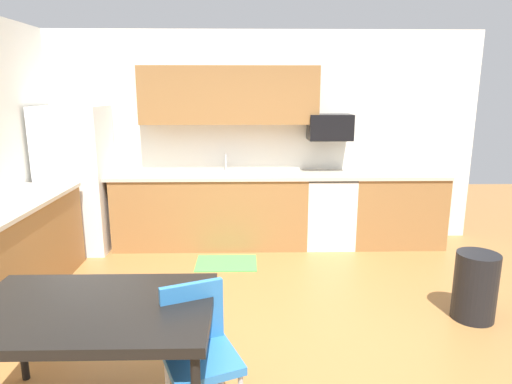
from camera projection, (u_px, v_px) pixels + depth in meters
The scene contains 17 objects.
ground_plane at pixel (259, 342), 3.54m from camera, with size 12.00×12.00×0.00m, color #9E6B38.
wall_back at pixel (253, 138), 5.82m from camera, with size 5.80×0.10×2.70m, color white.
cabinet_run_back at pixel (211, 211), 5.67m from camera, with size 2.41×0.60×0.90m, color olive.
cabinet_run_back_right at pixel (395, 210), 5.72m from camera, with size 1.14×0.60×0.90m, color olive.
cabinet_run_left at pixel (12, 255), 4.17m from camera, with size 0.60×2.00×0.90m, color olive.
countertop_back at pixel (254, 175), 5.57m from camera, with size 4.80×0.64×0.04m, color beige.
countertop_left at pixel (6, 207), 4.06m from camera, with size 0.64×2.00×0.04m, color beige.
upper_cabinets_back at pixel (229, 95), 5.47m from camera, with size 2.20×0.34×0.70m, color olive.
refrigerator at pixel (77, 179), 5.45m from camera, with size 0.76×0.70×1.78m, color white.
oven_range at pixel (328, 210), 5.70m from camera, with size 0.60×0.60×0.91m.
microwave at pixel (330, 127), 5.56m from camera, with size 0.54×0.36×0.32m, color black.
sink_basin at pixel (225, 178), 5.57m from camera, with size 0.48×0.40×0.14m, color #A5A8AD.
sink_faucet at pixel (226, 163), 5.71m from camera, with size 0.02×0.02×0.24m, color #B2B5BA.
dining_table at pixel (92, 315), 2.57m from camera, with size 1.40×0.90×0.75m.
chair_near_table at pixel (198, 345), 2.59m from camera, with size 0.52×0.52×0.85m.
trash_bin at pixel (475, 286), 3.85m from camera, with size 0.36×0.36×0.60m, color black.
floor_mat at pixel (226, 263), 5.14m from camera, with size 0.70×0.50×0.01m, color #4CA54C.
Camera 1 is at (-0.09, -3.18, 1.96)m, focal length 31.13 mm.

